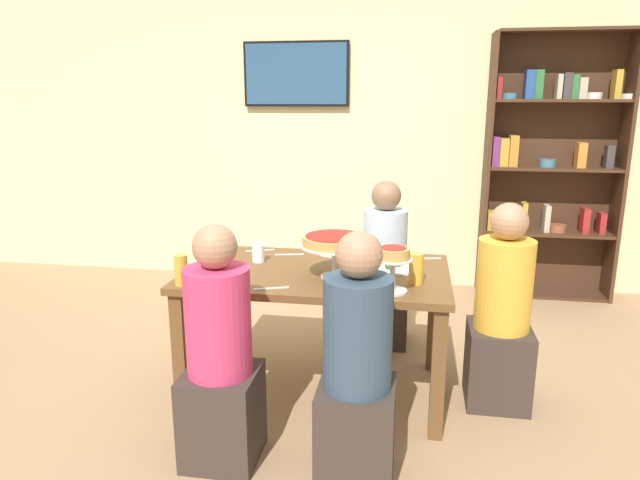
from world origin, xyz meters
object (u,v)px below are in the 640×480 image
diner_near_left (220,364)px  cutlery_knife_far (233,285)px  television (296,74)px  cutlery_knife_near (426,258)px  deep_dish_pizza_stand (335,243)px  cutlery_spare_fork (271,288)px  dining_table (317,286)px  diner_near_right (357,377)px  diner_head_east (501,321)px  beer_glass_amber_spare (357,249)px  salad_plate_far_diner (395,267)px  personal_pizza_stand (393,260)px  water_glass_clear_near (258,253)px  cutlery_fork_far (289,254)px  bookshelf (551,164)px  cutlery_fork_near (260,250)px  beer_glass_amber_short (181,270)px  beer_glass_amber_tall (416,269)px  salad_plate_near_diner (335,251)px  diner_far_right (384,275)px

diner_near_left → cutlery_knife_far: 0.46m
television → cutlery_knife_near: television is taller
deep_dish_pizza_stand → cutlery_spare_fork: deep_dish_pizza_stand is taller
dining_table → diner_near_right: size_ratio=1.28×
diner_head_east → beer_glass_amber_spare: 0.91m
salad_plate_far_diner → cutlery_knife_near: size_ratio=1.22×
dining_table → personal_pizza_stand: (0.43, -0.31, 0.26)m
beer_glass_amber_spare → salad_plate_far_diner: bearing=-35.9°
diner_head_east → cutlery_spare_fork: 1.28m
water_glass_clear_near → cutlery_fork_far: size_ratio=0.57×
bookshelf → cutlery_fork_near: size_ratio=12.29×
beer_glass_amber_spare → diner_near_right: bearing=-84.1°
cutlery_fork_far → deep_dish_pizza_stand: bearing=117.5°
personal_pizza_stand → cutlery_knife_far: 0.83m
beer_glass_amber_short → salad_plate_far_diner: bearing=22.5°
salad_plate_far_diner → cutlery_fork_near: bearing=161.9°
cutlery_fork_far → cutlery_fork_near: bearing=-29.4°
personal_pizza_stand → cutlery_knife_near: 0.69m
salad_plate_far_diner → water_glass_clear_near: 0.81m
beer_glass_amber_tall → beer_glass_amber_spare: bearing=131.3°
deep_dish_pizza_stand → personal_pizza_stand: bearing=-30.8°
diner_near_left → beer_glass_amber_short: 0.57m
bookshelf → beer_glass_amber_tall: size_ratio=13.66×
salad_plate_near_diner → cutlery_knife_near: 0.56m
salad_plate_far_diner → diner_far_right: bearing=97.9°
bookshelf → diner_near_right: (-1.34, -2.77, -0.66)m
cutlery_spare_fork → diner_head_east: bearing=-2.9°
beer_glass_amber_spare → cutlery_fork_far: (-0.43, 0.05, -0.07)m
salad_plate_far_diner → diner_near_right: bearing=-98.9°
deep_dish_pizza_stand → beer_glass_amber_spare: (0.09, 0.36, -0.12)m
salad_plate_far_diner → cutlery_knife_far: size_ratio=1.22×
diner_head_east → salad_plate_near_diner: 1.07m
water_glass_clear_near → cutlery_knife_far: water_glass_clear_near is taller
water_glass_clear_near → cutlery_knife_far: 0.46m
salad_plate_near_diner → cutlery_fork_near: bearing=-175.8°
beer_glass_amber_spare → bookshelf: bearing=50.9°
salad_plate_near_diner → dining_table: bearing=-97.3°
diner_head_east → personal_pizza_stand: (-0.59, -0.34, 0.42)m
diner_near_left → cutlery_fork_near: diner_near_left is taller
deep_dish_pizza_stand → water_glass_clear_near: (-0.49, 0.23, -0.14)m
diner_head_east → cutlery_fork_far: (-1.25, 0.26, 0.25)m
deep_dish_pizza_stand → salad_plate_far_diner: bearing=30.7°
beer_glass_amber_tall → salad_plate_near_diner: bearing=132.6°
deep_dish_pizza_stand → cutlery_knife_far: 0.58m
cutlery_spare_fork → salad_plate_near_diner: bearing=52.5°
salad_plate_near_diner → cutlery_knife_far: bearing=-120.6°
dining_table → cutlery_fork_far: 0.38m
diner_near_right → salad_plate_near_diner: size_ratio=4.94×
diner_head_east → salad_plate_far_diner: 0.65m
diner_head_east → beer_glass_amber_spare: diner_head_east is taller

